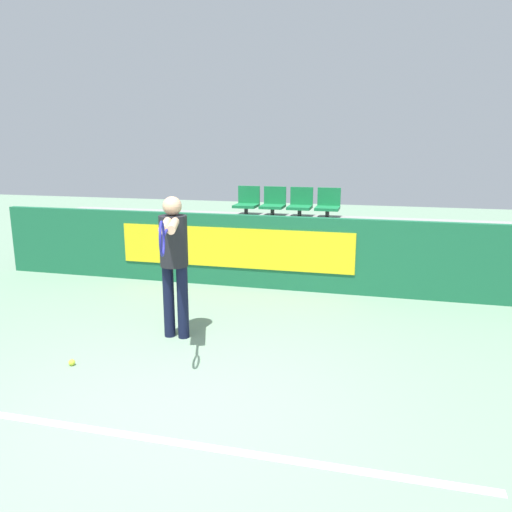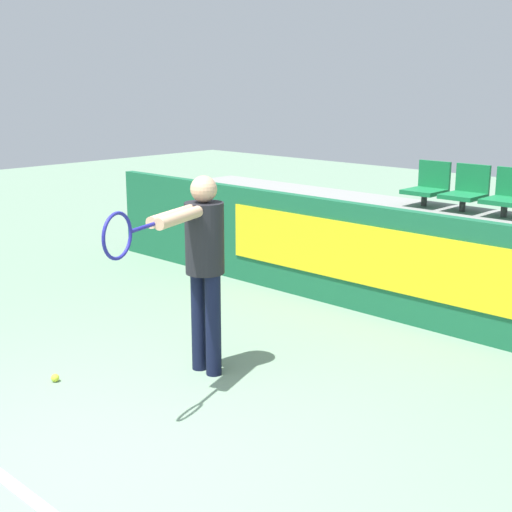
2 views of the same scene
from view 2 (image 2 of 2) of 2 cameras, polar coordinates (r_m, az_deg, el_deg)
The scene contains 13 objects.
ground_plane at distance 4.87m, azimuth -12.72°, elevation -15.89°, with size 30.00×30.00×0.00m, color gray.
court_baseline at distance 4.66m, azimuth -17.96°, elevation -17.67°, with size 5.15×0.08×0.01m.
barrier_wall at distance 7.24m, azimuth 12.32°, elevation -0.95°, with size 9.25×0.14×1.15m.
bleacher_tier_front at distance 7.75m, azimuth 14.29°, elevation -2.70°, with size 8.85×0.87×0.47m.
bleacher_tier_middle at distance 8.44m, azimuth 17.29°, elevation 0.07°, with size 8.85×0.87×0.93m.
stadium_chair_0 at distance 8.11m, azimuth 10.31°, elevation 1.64°, with size 0.41×0.45×0.52m.
stadium_chair_1 at distance 7.85m, azimuth 13.33°, elevation 1.09°, with size 0.41×0.45×0.52m.
stadium_chair_2 at distance 7.62m, azimuth 16.54°, elevation 0.51°, with size 0.41×0.45×0.52m.
stadium_chair_4 at distance 8.75m, azimuth 13.59°, elevation 5.47°, with size 0.41×0.45×0.52m.
stadium_chair_5 at distance 8.52m, azimuth 16.48°, elevation 5.06°, with size 0.41×0.45×0.52m.
stadium_chair_6 at distance 8.31m, azimuth 19.52°, elevation 4.62°, with size 0.41×0.45×0.52m.
tennis_player at distance 5.73m, azimuth -4.43°, elevation 0.06°, with size 0.61×1.43×1.66m.
tennis_ball at distance 6.11m, azimuth -15.77°, elevation -9.36°, with size 0.07×0.07×0.07m.
Camera 2 is at (3.58, -2.27, 2.39)m, focal length 50.00 mm.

